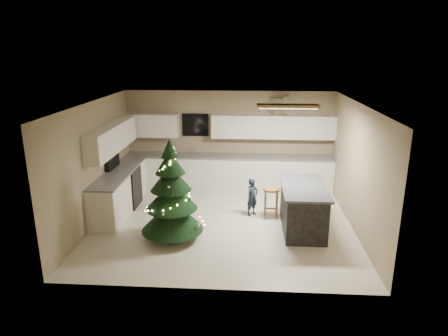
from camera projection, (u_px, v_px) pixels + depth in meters
The scene contains 8 objects.
ground_plane at pixel (223, 223), 8.70m from camera, with size 5.50×5.50×0.00m, color beige.
room_shell at pixel (224, 145), 8.20m from camera, with size 5.52×5.02×2.61m.
cabinetry at pixel (191, 167), 10.11m from camera, with size 5.50×3.20×2.00m.
island at pixel (303, 208), 8.28m from camera, with size 0.90×1.70×0.95m.
bar_stool at pixel (271, 196), 8.85m from camera, with size 0.36×0.36×0.69m.
christmas_tree at pixel (171, 199), 7.79m from camera, with size 1.27×1.23×2.04m.
toddler at pixel (252, 197), 9.00m from camera, with size 0.32×0.21×0.86m, color black.
rocking_horse at pixel (278, 104), 10.18m from camera, with size 0.71×0.52×0.57m.
Camera 1 is at (0.53, -7.97, 3.65)m, focal length 32.00 mm.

